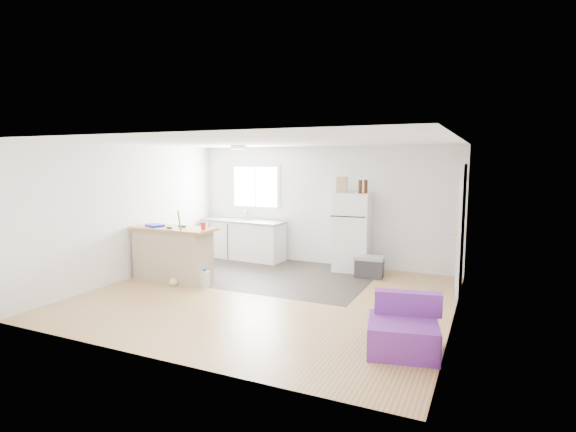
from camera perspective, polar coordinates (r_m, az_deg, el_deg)
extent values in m
cube|color=#A07343|center=(7.18, -2.70, -10.15)|extent=(5.50, 5.00, 0.01)
cube|color=white|center=(6.86, -2.82, 9.41)|extent=(5.50, 5.00, 0.01)
cube|color=white|center=(9.19, 4.42, 1.32)|extent=(5.50, 0.01, 2.40)
cube|color=white|center=(4.86, -16.46, -4.13)|extent=(5.50, 0.01, 2.40)
cube|color=white|center=(8.53, -19.40, 0.49)|extent=(0.01, 5.00, 2.40)
cube|color=white|center=(6.17, 20.58, -1.96)|extent=(0.01, 5.00, 2.40)
cube|color=#2E2923|center=(8.56, -3.18, -7.24)|extent=(4.05, 2.50, 0.00)
cube|color=white|center=(9.80, -4.13, 3.74)|extent=(1.18, 0.04, 0.98)
cube|color=white|center=(9.78, -4.19, 3.73)|extent=(1.05, 0.01, 0.85)
cube|color=white|center=(9.78, -4.20, 3.73)|extent=(0.03, 0.02, 0.85)
cube|color=white|center=(7.73, 21.14, -1.62)|extent=(0.05, 0.82, 2.03)
cube|color=white|center=(7.73, 21.22, -1.59)|extent=(0.03, 0.92, 2.10)
sphere|color=gold|center=(7.42, 20.63, -2.06)|extent=(0.07, 0.07, 0.07)
cylinder|color=white|center=(8.49, -6.32, 8.66)|extent=(0.30, 0.30, 0.07)
cube|color=white|center=(9.76, -5.68, -3.08)|extent=(1.86, 0.67, 0.81)
cube|color=slate|center=(9.70, -5.72, -0.63)|extent=(1.92, 0.71, 0.04)
cube|color=silver|center=(9.67, -5.80, -0.65)|extent=(0.53, 0.42, 0.05)
cube|color=#CCB593|center=(8.24, -14.43, -4.80)|extent=(1.42, 0.53, 0.91)
cube|color=tan|center=(8.14, -14.38, -1.54)|extent=(1.56, 0.62, 0.04)
cube|color=white|center=(8.71, 8.16, -2.01)|extent=(0.72, 0.68, 1.51)
cube|color=black|center=(8.37, 7.58, -0.08)|extent=(0.66, 0.07, 0.02)
cube|color=silver|center=(8.42, 5.87, 1.33)|extent=(0.03, 0.02, 0.27)
cube|color=silver|center=(8.51, 5.81, -3.12)|extent=(0.03, 0.02, 0.53)
cube|color=#2F2F32|center=(8.36, 10.29, -6.55)|extent=(0.52, 0.36, 0.33)
cube|color=#959497|center=(8.32, 10.32, -5.22)|extent=(0.54, 0.39, 0.07)
cube|color=purple|center=(5.31, 14.36, -14.61)|extent=(0.88, 0.84, 0.35)
cube|color=purple|center=(5.46, 14.97, -10.60)|extent=(0.77, 0.32, 0.27)
cube|color=white|center=(7.77, -10.49, -7.87)|extent=(0.14, 0.10, 0.26)
cylinder|color=#174CA5|center=(7.73, -10.52, -6.75)|extent=(0.05, 0.05, 0.05)
cylinder|color=green|center=(7.83, -13.22, -3.76)|extent=(0.12, 0.34, 1.26)
sphere|color=beige|center=(7.95, -14.36, -8.14)|extent=(0.14, 0.14, 0.14)
cylinder|color=red|center=(7.78, -10.71, -1.23)|extent=(0.09, 0.09, 0.12)
cube|color=#151BC9|center=(8.31, -16.55, -1.16)|extent=(0.35, 0.30, 0.04)
cube|color=black|center=(8.10, -13.30, -1.29)|extent=(0.14, 0.07, 0.03)
cube|color=black|center=(7.99, -14.84, -1.46)|extent=(0.11, 0.06, 0.03)
cube|color=tan|center=(8.66, 6.86, 3.97)|extent=(0.21, 0.12, 0.30)
cylinder|color=#361A09|center=(8.49, 9.17, 3.70)|extent=(0.08, 0.08, 0.25)
cylinder|color=#361A09|center=(8.56, 9.85, 3.71)|extent=(0.09, 0.09, 0.25)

